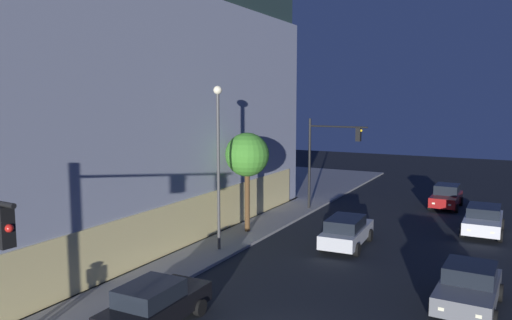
{
  "coord_description": "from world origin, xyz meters",
  "views": [
    {
      "loc": [
        -13.04,
        -5.99,
        7.86
      ],
      "look_at": [
        4.4,
        3.22,
        5.49
      ],
      "focal_mm": 34.6,
      "sensor_mm": 36.0,
      "label": 1
    }
  ],
  "objects": [
    {
      "name": "car_red",
      "position": [
        25.19,
        -1.73,
        0.85
      ],
      "size": [
        4.39,
        2.1,
        1.69
      ],
      "color": "maroon",
      "rests_on": "ground"
    },
    {
      "name": "car_silver",
      "position": [
        12.18,
        1.79,
        0.87
      ],
      "size": [
        4.86,
        2.23,
        1.67
      ],
      "color": "#B7BABF",
      "rests_on": "ground"
    },
    {
      "name": "sidewalk_tree",
      "position": [
        12.04,
        7.83,
        4.68
      ],
      "size": [
        2.58,
        2.58,
        5.87
      ],
      "color": "#4F361E",
      "rests_on": "sidewalk_corner"
    },
    {
      "name": "traffic_light_far_corner",
      "position": [
        19.62,
        5.65,
        4.42
      ],
      "size": [
        0.46,
        4.31,
        6.46
      ],
      "color": "black",
      "rests_on": "sidewalk_corner"
    },
    {
      "name": "street_lamp_sidewalk",
      "position": [
        8.23,
        7.42,
        5.42
      ],
      "size": [
        0.44,
        0.44,
        8.46
      ],
      "color": "#404040",
      "rests_on": "sidewalk_corner"
    },
    {
      "name": "car_grey",
      "position": [
        6.69,
        -4.74,
        0.83
      ],
      "size": [
        4.55,
        2.37,
        1.63
      ],
      "color": "slate",
      "rests_on": "ground"
    },
    {
      "name": "car_white",
      "position": [
        18.59,
        -4.58,
        0.86
      ],
      "size": [
        4.72,
        2.23,
        1.62
      ],
      "color": "silver",
      "rests_on": "ground"
    },
    {
      "name": "modern_building",
      "position": [
        8.44,
        23.46,
        7.9
      ],
      "size": [
        29.05,
        28.74,
        15.93
      ],
      "color": "#4C4C51",
      "rests_on": "ground"
    },
    {
      "name": "car_black",
      "position": [
        -0.18,
        4.79,
        0.83
      ],
      "size": [
        4.52,
        2.1,
        1.64
      ],
      "color": "black",
      "rests_on": "ground"
    }
  ]
}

